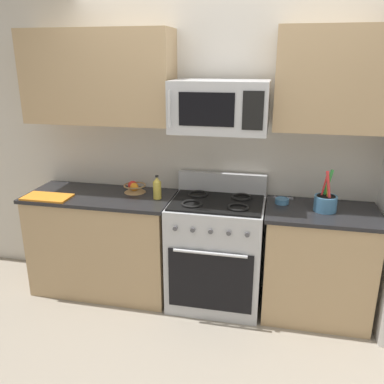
# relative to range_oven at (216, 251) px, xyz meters

# --- Properties ---
(ground_plane) EXTENTS (16.00, 16.00, 0.00)m
(ground_plane) POSITION_rel_range_oven_xyz_m (0.00, -0.63, -0.47)
(ground_plane) COLOR gray
(wall_back) EXTENTS (8.00, 0.10, 2.60)m
(wall_back) POSITION_rel_range_oven_xyz_m (0.00, 0.36, 0.83)
(wall_back) COLOR beige
(wall_back) RESTS_ON ground
(counter_left) EXTENTS (1.26, 0.59, 0.91)m
(counter_left) POSITION_rel_range_oven_xyz_m (-1.02, -0.00, -0.02)
(counter_left) COLOR tan
(counter_left) RESTS_ON ground
(range_oven) EXTENTS (0.76, 0.63, 1.09)m
(range_oven) POSITION_rel_range_oven_xyz_m (0.00, 0.00, 0.00)
(range_oven) COLOR #B2B5BA
(range_oven) RESTS_ON ground
(counter_right) EXTENTS (0.86, 0.59, 0.91)m
(counter_right) POSITION_rel_range_oven_xyz_m (0.82, -0.00, -0.02)
(counter_right) COLOR tan
(counter_right) RESTS_ON ground
(microwave) EXTENTS (0.74, 0.44, 0.39)m
(microwave) POSITION_rel_range_oven_xyz_m (-0.00, 0.03, 1.20)
(microwave) COLOR #B2B5BA
(upper_cabinets_left) EXTENTS (1.25, 0.34, 0.75)m
(upper_cabinets_left) POSITION_rel_range_oven_xyz_m (-1.03, 0.14, 1.40)
(upper_cabinets_left) COLOR tan
(upper_cabinets_right) EXTENTS (0.85, 0.34, 0.75)m
(upper_cabinets_right) POSITION_rel_range_oven_xyz_m (0.83, 0.14, 1.40)
(upper_cabinets_right) COLOR tan
(utensil_crock) EXTENTS (0.17, 0.17, 0.33)m
(utensil_crock) POSITION_rel_range_oven_xyz_m (0.84, 0.00, 0.51)
(utensil_crock) COLOR teal
(utensil_crock) RESTS_ON counter_right
(fruit_basket) EXTENTS (0.19, 0.19, 0.10)m
(fruit_basket) POSITION_rel_range_oven_xyz_m (-0.75, 0.12, 0.48)
(fruit_basket) COLOR #9E7A4C
(fruit_basket) RESTS_ON counter_left
(cutting_board) EXTENTS (0.39, 0.22, 0.02)m
(cutting_board) POSITION_rel_range_oven_xyz_m (-1.41, -0.18, 0.44)
(cutting_board) COLOR orange
(cutting_board) RESTS_ON counter_left
(bottle_oil) EXTENTS (0.07, 0.07, 0.20)m
(bottle_oil) POSITION_rel_range_oven_xyz_m (-0.51, 0.01, 0.53)
(bottle_oil) COLOR gold
(bottle_oil) RESTS_ON counter_left
(prep_bowl) EXTENTS (0.11, 0.11, 0.04)m
(prep_bowl) POSITION_rel_range_oven_xyz_m (0.51, 0.10, 0.46)
(prep_bowl) COLOR teal
(prep_bowl) RESTS_ON counter_right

